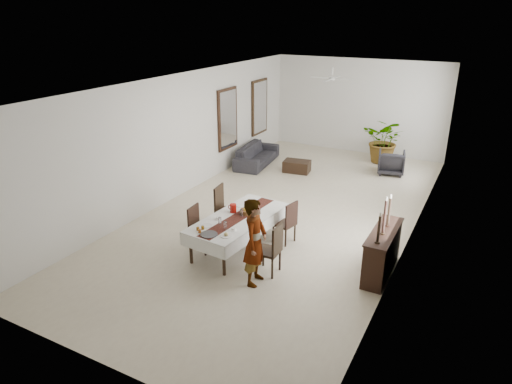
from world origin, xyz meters
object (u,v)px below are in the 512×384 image
(woman, at_px, (255,242))
(sideboard_body, at_px, (382,253))
(red_pitcher, at_px, (233,208))
(sofa, at_px, (257,155))
(dining_table_top, at_px, (238,218))

(woman, relative_size, sideboard_body, 1.14)
(red_pitcher, xyz_separation_m, sofa, (-2.08, 5.02, -0.48))
(dining_table_top, relative_size, woman, 1.34)
(red_pitcher, relative_size, sofa, 0.09)
(dining_table_top, xyz_separation_m, sideboard_body, (2.89, 0.37, -0.23))
(red_pitcher, distance_m, woman, 1.65)
(woman, xyz_separation_m, sofa, (-3.23, 6.20, -0.51))
(dining_table_top, height_order, sofa, dining_table_top)
(dining_table_top, distance_m, sofa, 5.68)
(sideboard_body, xyz_separation_m, sofa, (-5.19, 4.81, -0.12))
(woman, bearing_deg, red_pitcher, 37.56)
(sofa, bearing_deg, dining_table_top, -163.07)
(sofa, bearing_deg, woman, -159.46)
(woman, bearing_deg, sofa, 20.76)
(red_pitcher, bearing_deg, dining_table_top, -36.31)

